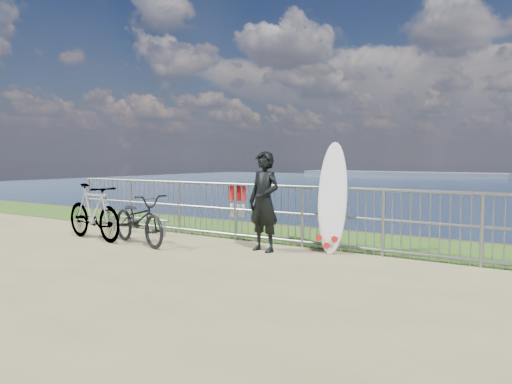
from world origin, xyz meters
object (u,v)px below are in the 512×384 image
Objects in this scene: bicycle_near at (139,219)px; bicycle_far at (93,212)px; surfboard at (332,201)px; surfer at (264,202)px.

bicycle_near is 1.13m from bicycle_far.
bicycle_far is at bearing 112.87° from bicycle_near.
surfboard reaches higher than bicycle_near.
surfboard is at bearing 37.11° from surfer.
surfer is 0.91× the size of surfboard.
bicycle_far is (-1.12, -0.14, 0.08)m from bicycle_near.
surfboard is 4.70m from bicycle_far.
surfer is at bearing -67.24° from bicycle_far.
surfer is 1.17m from surfboard.
surfer is 3.56m from bicycle_far.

